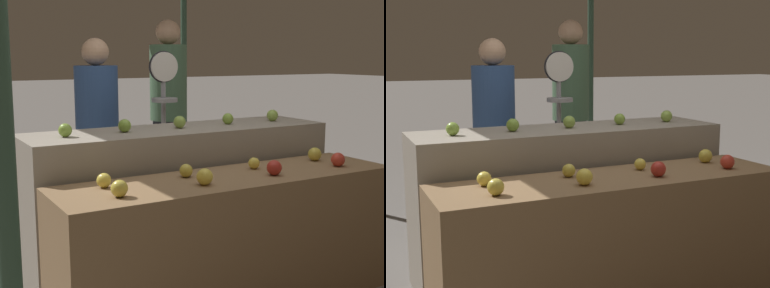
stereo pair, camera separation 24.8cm
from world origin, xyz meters
TOP-DOWN VIEW (x-y plane):
  - display_counter_front at (0.00, 0.00)m, footprint 2.05×0.55m
  - display_counter_back at (0.00, 0.60)m, footprint 2.05×0.55m
  - apple_front_0 at (-0.72, -0.10)m, footprint 0.09×0.09m
  - apple_front_1 at (-0.23, -0.10)m, footprint 0.09×0.09m
  - apple_front_2 at (0.23, -0.10)m, footprint 0.09×0.09m
  - apple_front_3 at (0.73, -0.10)m, footprint 0.09×0.09m
  - apple_front_4 at (-0.72, 0.11)m, footprint 0.08×0.08m
  - apple_front_5 at (-0.23, 0.11)m, footprint 0.08×0.08m
  - apple_front_6 at (0.23, 0.10)m, footprint 0.07×0.07m
  - apple_front_7 at (0.73, 0.11)m, footprint 0.09×0.09m
  - apple_back_0 at (-0.77, 0.59)m, footprint 0.08×0.08m
  - apple_back_1 at (-0.39, 0.60)m, footprint 0.08×0.08m
  - apple_back_2 at (-0.01, 0.59)m, footprint 0.08×0.08m
  - apple_back_3 at (0.38, 0.60)m, footprint 0.08×0.08m
  - apple_back_4 at (0.76, 0.60)m, footprint 0.08×0.08m
  - produce_scale at (0.18, 1.19)m, footprint 0.24×0.20m
  - person_vendor_at_scale at (-0.25, 1.49)m, footprint 0.41×0.41m
  - person_customer_left at (0.73, 2.18)m, footprint 0.45×0.45m
  - wooden_crate_side at (1.51, 0.26)m, footprint 0.39×0.39m

SIDE VIEW (x-z plane):
  - wooden_crate_side at x=1.51m, z-range 0.00..0.39m
  - display_counter_front at x=0.00m, z-range 0.00..0.78m
  - display_counter_back at x=0.00m, z-range 0.00..0.98m
  - apple_front_6 at x=0.23m, z-range 0.78..0.85m
  - apple_front_5 at x=-0.23m, z-range 0.78..0.85m
  - apple_front_4 at x=-0.72m, z-range 0.78..0.85m
  - apple_front_0 at x=-0.72m, z-range 0.78..0.86m
  - apple_front_3 at x=0.73m, z-range 0.78..0.86m
  - apple_front_7 at x=0.73m, z-range 0.78..0.86m
  - apple_front_2 at x=0.23m, z-range 0.78..0.86m
  - apple_front_1 at x=-0.23m, z-range 0.78..0.87m
  - person_vendor_at_scale at x=-0.25m, z-range 0.12..1.71m
  - apple_back_3 at x=0.38m, z-range 0.98..1.06m
  - apple_back_0 at x=-0.77m, z-range 0.98..1.06m
  - apple_back_2 at x=-0.01m, z-range 0.98..1.07m
  - apple_back_1 at x=-0.39m, z-range 0.98..1.07m
  - apple_back_4 at x=0.76m, z-range 0.98..1.07m
  - person_customer_left at x=0.73m, z-range 0.14..1.94m
  - produce_scale at x=0.18m, z-range 0.32..1.81m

